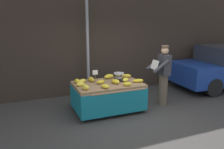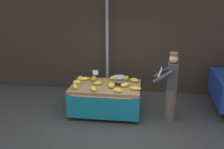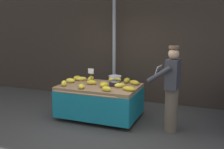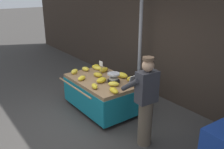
{
  "view_description": "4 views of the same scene",
  "coord_description": "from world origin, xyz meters",
  "px_view_note": "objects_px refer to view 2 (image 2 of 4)",
  "views": [
    {
      "loc": [
        -2.52,
        -4.48,
        2.38
      ],
      "look_at": [
        -0.37,
        0.76,
        1.03
      ],
      "focal_mm": 36.35,
      "sensor_mm": 36.0,
      "label": 1
    },
    {
      "loc": [
        0.51,
        -5.02,
        3.01
      ],
      "look_at": [
        -0.25,
        0.83,
        1.09
      ],
      "focal_mm": 39.95,
      "sensor_mm": 36.0,
      "label": 2
    },
    {
      "loc": [
        1.9,
        -4.23,
        2.09
      ],
      "look_at": [
        -0.11,
        0.85,
        1.05
      ],
      "focal_mm": 41.04,
      "sensor_mm": 36.0,
      "label": 3
    },
    {
      "loc": [
        4.04,
        -2.12,
        2.86
      ],
      "look_at": [
        -0.04,
        0.89,
        1.0
      ],
      "focal_mm": 39.42,
      "sensor_mm": 36.0,
      "label": 4
    }
  ],
  "objects_px": {
    "banana_bunch_5": "(80,78)",
    "banana_bunch_12": "(77,82)",
    "banana_bunch_11": "(118,90)",
    "banana_bunch_7": "(134,80)",
    "banana_bunch_10": "(135,88)",
    "banana_bunch_13": "(85,79)",
    "banana_bunch_8": "(93,89)",
    "banana_bunch_0": "(126,78)",
    "weighing_scale": "(119,81)",
    "banana_bunch_3": "(94,78)",
    "banana_cart": "(106,92)",
    "vendor_person": "(171,87)",
    "price_sign": "(95,74)",
    "banana_bunch_9": "(98,83)",
    "banana_bunch_4": "(111,85)",
    "street_pole": "(107,46)",
    "banana_bunch_2": "(125,85)",
    "banana_bunch_6": "(75,87)",
    "banana_bunch_1": "(115,78)"
  },
  "relations": [
    {
      "from": "banana_bunch_5",
      "to": "banana_bunch_12",
      "type": "height_order",
      "value": "banana_bunch_5"
    },
    {
      "from": "banana_bunch_11",
      "to": "banana_bunch_5",
      "type": "bearing_deg",
      "value": 145.85
    },
    {
      "from": "banana_bunch_7",
      "to": "banana_bunch_10",
      "type": "relative_size",
      "value": 0.89
    },
    {
      "from": "banana_bunch_13",
      "to": "banana_bunch_8",
      "type": "bearing_deg",
      "value": -61.26
    },
    {
      "from": "banana_bunch_0",
      "to": "banana_bunch_12",
      "type": "height_order",
      "value": "banana_bunch_0"
    },
    {
      "from": "weighing_scale",
      "to": "banana_bunch_8",
      "type": "bearing_deg",
      "value": -140.0
    },
    {
      "from": "banana_bunch_3",
      "to": "banana_bunch_5",
      "type": "distance_m",
      "value": 0.38
    },
    {
      "from": "banana_cart",
      "to": "banana_bunch_11",
      "type": "relative_size",
      "value": 8.0
    },
    {
      "from": "vendor_person",
      "to": "banana_bunch_7",
      "type": "bearing_deg",
      "value": 150.63
    },
    {
      "from": "weighing_scale",
      "to": "price_sign",
      "type": "relative_size",
      "value": 0.82
    },
    {
      "from": "banana_bunch_10",
      "to": "banana_bunch_13",
      "type": "bearing_deg",
      "value": 159.32
    },
    {
      "from": "banana_bunch_3",
      "to": "banana_bunch_9",
      "type": "distance_m",
      "value": 0.34
    },
    {
      "from": "banana_bunch_4",
      "to": "banana_bunch_12",
      "type": "bearing_deg",
      "value": 172.34
    },
    {
      "from": "banana_bunch_13",
      "to": "vendor_person",
      "type": "bearing_deg",
      "value": -11.28
    },
    {
      "from": "street_pole",
      "to": "banana_bunch_13",
      "type": "height_order",
      "value": "street_pole"
    },
    {
      "from": "banana_bunch_0",
      "to": "banana_bunch_2",
      "type": "xyz_separation_m",
      "value": [
        -0.0,
        -0.5,
        -0.01
      ]
    },
    {
      "from": "banana_bunch_2",
      "to": "banana_bunch_9",
      "type": "bearing_deg",
      "value": 176.37
    },
    {
      "from": "banana_cart",
      "to": "banana_bunch_12",
      "type": "relative_size",
      "value": 8.1
    },
    {
      "from": "banana_cart",
      "to": "banana_bunch_10",
      "type": "xyz_separation_m",
      "value": [
        0.77,
        -0.24,
        0.25
      ]
    },
    {
      "from": "banana_bunch_8",
      "to": "banana_bunch_4",
      "type": "bearing_deg",
      "value": 35.4
    },
    {
      "from": "banana_bunch_8",
      "to": "banana_bunch_13",
      "type": "xyz_separation_m",
      "value": [
        -0.39,
        0.7,
        -0.0
      ]
    },
    {
      "from": "banana_bunch_4",
      "to": "banana_bunch_7",
      "type": "relative_size",
      "value": 1.04
    },
    {
      "from": "banana_bunch_8",
      "to": "banana_bunch_9",
      "type": "height_order",
      "value": "banana_bunch_9"
    },
    {
      "from": "banana_bunch_3",
      "to": "vendor_person",
      "type": "xyz_separation_m",
      "value": [
        1.99,
        -0.46,
        0.04
      ]
    },
    {
      "from": "weighing_scale",
      "to": "banana_bunch_13",
      "type": "distance_m",
      "value": 0.99
    },
    {
      "from": "vendor_person",
      "to": "banana_bunch_5",
      "type": "bearing_deg",
      "value": 168.79
    },
    {
      "from": "banana_bunch_12",
      "to": "vendor_person",
      "type": "relative_size",
      "value": 0.13
    },
    {
      "from": "banana_bunch_6",
      "to": "vendor_person",
      "type": "bearing_deg",
      "value": 4.62
    },
    {
      "from": "banana_bunch_0",
      "to": "vendor_person",
      "type": "height_order",
      "value": "vendor_person"
    },
    {
      "from": "weighing_scale",
      "to": "banana_bunch_13",
      "type": "height_order",
      "value": "weighing_scale"
    },
    {
      "from": "banana_bunch_4",
      "to": "banana_bunch_13",
      "type": "bearing_deg",
      "value": 151.8
    },
    {
      "from": "banana_bunch_7",
      "to": "banana_bunch_8",
      "type": "bearing_deg",
      "value": -141.09
    },
    {
      "from": "banana_bunch_6",
      "to": "banana_bunch_13",
      "type": "xyz_separation_m",
      "value": [
        0.09,
        0.64,
        -0.01
      ]
    },
    {
      "from": "banana_bunch_5",
      "to": "vendor_person",
      "type": "height_order",
      "value": "vendor_person"
    },
    {
      "from": "banana_bunch_9",
      "to": "banana_cart",
      "type": "bearing_deg",
      "value": -1.82
    },
    {
      "from": "weighing_scale",
      "to": "banana_bunch_10",
      "type": "bearing_deg",
      "value": -36.15
    },
    {
      "from": "banana_bunch_3",
      "to": "banana_bunch_7",
      "type": "bearing_deg",
      "value": 2.43
    },
    {
      "from": "weighing_scale",
      "to": "banana_bunch_9",
      "type": "xyz_separation_m",
      "value": [
        -0.55,
        -0.06,
        -0.07
      ]
    },
    {
      "from": "banana_bunch_10",
      "to": "banana_bunch_12",
      "type": "height_order",
      "value": "banana_bunch_12"
    },
    {
      "from": "street_pole",
      "to": "banana_bunch_11",
      "type": "bearing_deg",
      "value": -73.9
    },
    {
      "from": "street_pole",
      "to": "banana_bunch_1",
      "type": "xyz_separation_m",
      "value": [
        0.35,
        -0.87,
        -0.7
      ]
    },
    {
      "from": "banana_bunch_1",
      "to": "banana_bunch_9",
      "type": "bearing_deg",
      "value": -133.23
    },
    {
      "from": "banana_bunch_1",
      "to": "banana_bunch_4",
      "type": "xyz_separation_m",
      "value": [
        -0.04,
        -0.57,
        -0.0
      ]
    },
    {
      "from": "banana_bunch_11",
      "to": "banana_bunch_0",
      "type": "bearing_deg",
      "value": 81.02
    },
    {
      "from": "banana_bunch_3",
      "to": "banana_bunch_6",
      "type": "height_order",
      "value": "banana_bunch_3"
    },
    {
      "from": "banana_bunch_5",
      "to": "banana_bunch_9",
      "type": "distance_m",
      "value": 0.63
    },
    {
      "from": "banana_bunch_0",
      "to": "banana_bunch_4",
      "type": "relative_size",
      "value": 0.83
    },
    {
      "from": "vendor_person",
      "to": "weighing_scale",
      "type": "bearing_deg",
      "value": 169.7
    },
    {
      "from": "banana_bunch_5",
      "to": "banana_bunch_13",
      "type": "bearing_deg",
      "value": -9.86
    },
    {
      "from": "banana_bunch_1",
      "to": "banana_bunch_7",
      "type": "distance_m",
      "value": 0.52
    }
  ]
}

